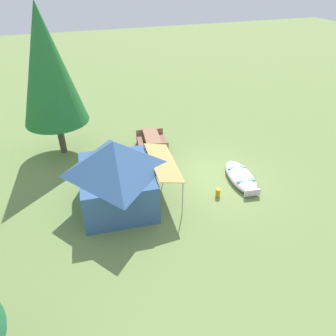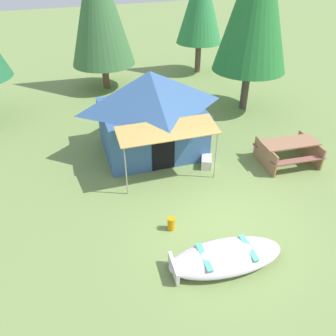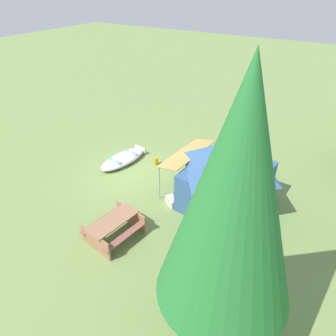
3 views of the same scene
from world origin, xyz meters
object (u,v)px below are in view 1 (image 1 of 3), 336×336
Objects in this scene: beached_rowboat at (241,177)px; pine_tree_far_center at (47,66)px; picnic_table at (152,140)px; cooler_box at (151,175)px; canvas_cabin_tent at (116,173)px; fuel_can at (218,193)px.

pine_tree_far_center reaches higher than beached_rowboat.
beached_rowboat is 5.13m from picnic_table.
cooler_box is 6.81m from pine_tree_far_center.
canvas_cabin_tent is 4.37m from fuel_can.
beached_rowboat is 0.68× the size of canvas_cabin_tent.
cooler_box is at bearing 67.64° from beached_rowboat.
beached_rowboat is at bearing -92.96° from canvas_cabin_tent.
beached_rowboat is 4.86× the size of cooler_box.
pine_tree_far_center is (6.11, 5.91, 4.28)m from fuel_can.
picnic_table reaches higher than beached_rowboat.
cooler_box is (-2.62, 0.85, -0.33)m from picnic_table.
picnic_table is 6.10m from pine_tree_far_center.
cooler_box is 0.08× the size of pine_tree_far_center.
cooler_box is at bearing 162.05° from picnic_table.
cooler_box is at bearing -54.10° from canvas_cabin_tent.
canvas_cabin_tent is at bearing -160.01° from pine_tree_far_center.
cooler_box is (1.57, 3.81, -0.04)m from beached_rowboat.
pine_tree_far_center is (1.22, 4.47, 3.96)m from picnic_table.
fuel_can is 0.05× the size of pine_tree_far_center.
fuel_can is (-4.89, -1.44, -0.31)m from picnic_table.
beached_rowboat is at bearing -65.12° from fuel_can.
pine_tree_far_center is at bearing 53.97° from beached_rowboat.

